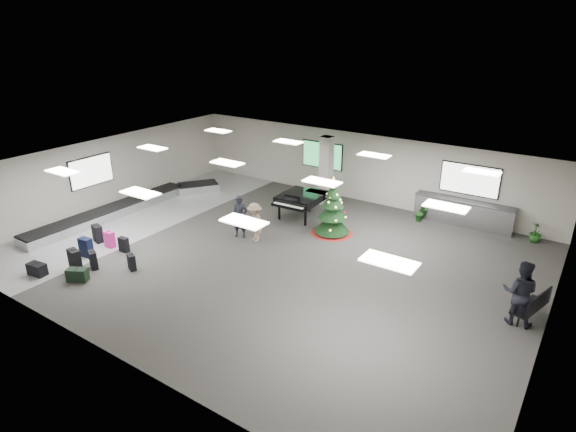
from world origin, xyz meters
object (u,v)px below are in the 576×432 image
Objects in this scene: bench at (534,305)px; traveler_bench at (520,293)px; service_counter at (463,213)px; potted_plant_right at (536,232)px; potted_plant_left at (420,212)px; traveler_b at (255,222)px; christmas_tree at (332,214)px; traveler_a at (240,217)px; baggage_carousel at (130,206)px; grand_piano at (300,198)px; pink_suitcase at (110,239)px.

traveler_bench is at bearing -118.84° from bench.
potted_plant_right is at bearing -3.06° from service_counter.
traveler_b is at bearing -129.93° from potted_plant_left.
christmas_tree reaches higher than traveler_b.
service_counter is 7.14m from traveler_bench.
traveler_a is 11.45m from potted_plant_right.
grand_piano is (6.76, 3.65, 0.65)m from baggage_carousel.
baggage_carousel is at bearing -151.38° from potted_plant_left.
christmas_tree is (-4.11, -3.81, 0.27)m from service_counter.
bench is at bearing 2.62° from baggage_carousel.
traveler_a reaches higher than service_counter.
grand_piano reaches higher than potted_plant_left.
christmas_tree reaches higher than potted_plant_right.
bench is at bearing -58.97° from service_counter.
traveler_bench is 2.43× the size of potted_plant_left.
christmas_tree reaches higher than bench.
bench is (9.68, -2.90, -0.35)m from grand_piano.
bench is at bearing -45.97° from potted_plant_left.
bench reaches higher than potted_plant_left.
grand_piano is at bearing 28.40° from baggage_carousel.
traveler_a reaches higher than bench.
traveler_bench reaches higher than bench.
potted_plant_right is at bearing 57.52° from traveler_b.
traveler_bench reaches higher than pink_suitcase.
baggage_carousel is at bearing -161.46° from christmas_tree.
baggage_carousel is 4.43× the size of grand_piano.
bench is at bearing -82.28° from potted_plant_right.
christmas_tree is 7.77m from traveler_bench.
pink_suitcase is 0.81× the size of potted_plant_right.
traveler_a reaches higher than pink_suitcase.
pink_suitcase is 0.34× the size of traveler_bench.
traveler_bench is (9.44, -0.24, 0.19)m from traveler_b.
traveler_b is 1.94× the size of potted_plant_right.
service_counter reaches higher than potted_plant_right.
potted_plant_right is at bearing 34.98° from pink_suitcase.
pink_suitcase is at bearing -50.20° from baggage_carousel.
service_counter is 5.09× the size of potted_plant_left.
traveler_b is (4.21, 3.51, 0.46)m from pink_suitcase.
christmas_tree is at bearing 42.02° from pink_suitcase.
christmas_tree is 3.13m from traveler_b.
christmas_tree reaches higher than pink_suitcase.
christmas_tree is (6.32, 5.82, 0.51)m from pink_suitcase.
grand_piano is 9.37m from potted_plant_right.
baggage_carousel is 9.23m from christmas_tree.
grand_piano is 5.14m from potted_plant_left.
traveler_bench is (7.33, -2.55, 0.15)m from christmas_tree.
baggage_carousel is 6.24× the size of traveler_b.
potted_plant_right reaches higher than potted_plant_left.
pink_suitcase is 16.28m from potted_plant_right.
potted_plant_left is at bearing 23.64° from traveler_a.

